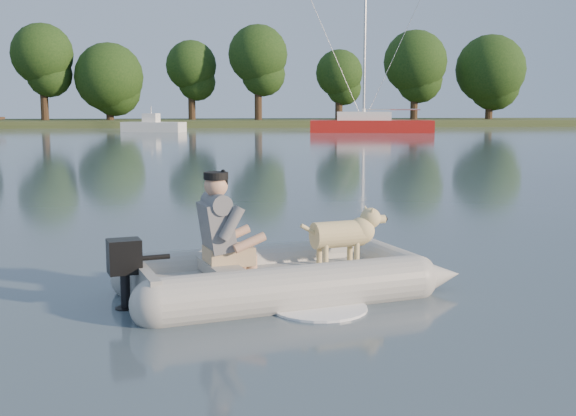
{
  "coord_description": "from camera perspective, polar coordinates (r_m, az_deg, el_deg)",
  "views": [
    {
      "loc": [
        -0.83,
        -6.92,
        2.03
      ],
      "look_at": [
        0.13,
        1.92,
        0.75
      ],
      "focal_mm": 45.0,
      "sensor_mm": 36.0,
      "label": 1
    }
  ],
  "objects": [
    {
      "name": "shore_bank",
      "position": [
        68.95,
        -5.55,
        6.68
      ],
      "size": [
        160.0,
        12.0,
        0.7
      ],
      "primitive_type": "cube",
      "color": "#47512D",
      "rests_on": "water"
    },
    {
      "name": "outboard_motor",
      "position": [
        7.41,
        -12.77,
        -5.36
      ],
      "size": [
        0.49,
        0.4,
        0.81
      ],
      "primitive_type": null,
      "rotation": [
        0.0,
        0.0,
        0.27
      ],
      "color": "black",
      "rests_on": "dinghy"
    },
    {
      "name": "sailboat",
      "position": [
        53.29,
        6.49,
        6.53
      ],
      "size": [
        9.16,
        4.07,
        12.15
      ],
      "rotation": [
        0.0,
        0.0,
        -0.17
      ],
      "color": "#A71713",
      "rests_on": "water"
    },
    {
      "name": "dinghy",
      "position": [
        7.79,
        -0.28,
        -2.3
      ],
      "size": [
        5.74,
        4.87,
        1.43
      ],
      "primitive_type": null,
      "rotation": [
        0.0,
        0.0,
        0.27
      ],
      "color": "#9C9C97",
      "rests_on": "water"
    },
    {
      "name": "treeline",
      "position": [
        68.18,
        -8.78,
        11.0
      ],
      "size": [
        71.02,
        7.35,
        9.27
      ],
      "color": "#332316",
      "rests_on": "shore_bank"
    },
    {
      "name": "dog",
      "position": [
        8.12,
        3.98,
        -2.45
      ],
      "size": [
        1.02,
        0.59,
        0.64
      ],
      "primitive_type": null,
      "rotation": [
        0.0,
        0.0,
        0.27
      ],
      "color": "tan",
      "rests_on": "dinghy"
    },
    {
      "name": "man",
      "position": [
        7.58,
        -5.51,
        -1.18
      ],
      "size": [
        0.89,
        0.82,
        1.11
      ],
      "primitive_type": null,
      "rotation": [
        0.0,
        0.0,
        0.27
      ],
      "color": "slate",
      "rests_on": "dinghy"
    },
    {
      "name": "motorboat",
      "position": [
        54.71,
        -10.58,
        6.88
      ],
      "size": [
        5.05,
        3.28,
        2.0
      ],
      "primitive_type": null,
      "rotation": [
        0.0,
        0.0,
        -0.34
      ],
      "color": "white",
      "rests_on": "water"
    },
    {
      "name": "water",
      "position": [
        7.26,
        0.6,
        -8.05
      ],
      "size": [
        160.0,
        160.0,
        0.0
      ],
      "primitive_type": "plane",
      "color": "slate",
      "rests_on": "ground"
    }
  ]
}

